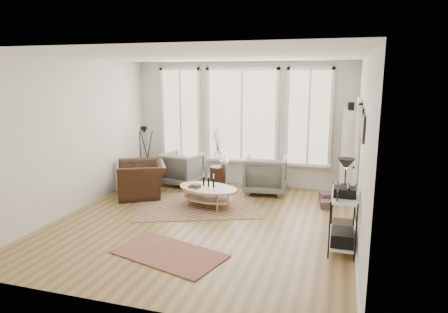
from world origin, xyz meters
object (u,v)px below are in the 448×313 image
(armchair_right, at_px, (265,174))
(armchair_left, at_px, (182,169))
(coffee_table, at_px, (207,191))
(low_shelf, at_px, (343,214))
(side_table, at_px, (218,159))
(bookcase, at_px, (348,155))
(accent_chair, at_px, (142,179))

(armchair_right, bearing_deg, armchair_left, -7.13)
(coffee_table, distance_m, armchair_left, 1.76)
(armchair_left, bearing_deg, low_shelf, 155.32)
(coffee_table, relative_size, side_table, 0.94)
(bookcase, height_order, low_shelf, bookcase)
(coffee_table, xyz_separation_m, armchair_right, (0.93, 1.28, 0.11))
(low_shelf, height_order, accent_chair, low_shelf)
(bookcase, bearing_deg, side_table, -177.15)
(coffee_table, bearing_deg, accent_chair, 169.62)
(armchair_left, xyz_separation_m, armchair_right, (2.04, -0.08, 0.03))
(bookcase, xyz_separation_m, accent_chair, (-4.28, -1.06, -0.59))
(low_shelf, xyz_separation_m, accent_chair, (-4.23, 1.46, -0.14))
(low_shelf, bearing_deg, accent_chair, 160.98)
(armchair_right, bearing_deg, coffee_table, 49.20)
(coffee_table, height_order, armchair_right, armchair_right)
(armchair_right, distance_m, side_table, 1.14)
(coffee_table, height_order, accent_chair, accent_chair)
(bookcase, xyz_separation_m, armchair_left, (-3.78, -0.00, -0.56))
(low_shelf, relative_size, armchair_left, 1.51)
(accent_chair, bearing_deg, armchair_left, 124.85)
(bookcase, distance_m, low_shelf, 2.56)
(accent_chair, bearing_deg, low_shelf, 41.45)
(coffee_table, xyz_separation_m, armchair_left, (-1.11, 1.36, 0.08))
(low_shelf, xyz_separation_m, coffee_table, (-2.61, 1.16, -0.20))
(coffee_table, bearing_deg, side_table, 98.00)
(coffee_table, xyz_separation_m, side_table, (-0.17, 1.22, 0.42))
(coffee_table, distance_m, armchair_right, 1.58)
(low_shelf, relative_size, armchair_right, 1.42)
(armchair_left, distance_m, accent_chair, 1.18)
(bookcase, bearing_deg, armchair_left, -179.97)
(armchair_left, bearing_deg, accent_chair, 73.81)
(low_shelf, distance_m, armchair_left, 4.49)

